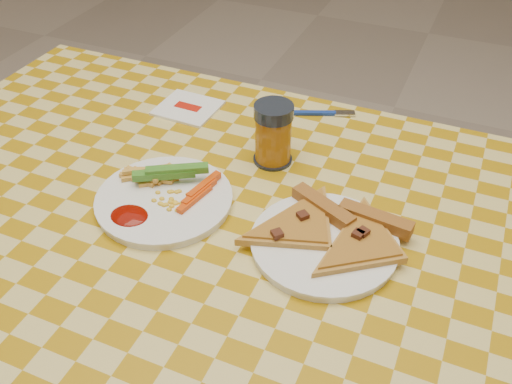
{
  "coord_description": "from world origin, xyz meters",
  "views": [
    {
      "loc": [
        0.31,
        -0.57,
        1.35
      ],
      "look_at": [
        0.03,
        0.08,
        0.78
      ],
      "focal_mm": 40.0,
      "sensor_mm": 36.0,
      "label": 1
    }
  ],
  "objects_px": {
    "table": "(218,261)",
    "drink_glass": "(273,134)",
    "plate_left": "(164,201)",
    "plate_right": "(324,244)"
  },
  "relations": [
    {
      "from": "table",
      "to": "drink_glass",
      "type": "relative_size",
      "value": 11.43
    },
    {
      "from": "plate_left",
      "to": "plate_right",
      "type": "distance_m",
      "value": 0.27
    },
    {
      "from": "table",
      "to": "drink_glass",
      "type": "bearing_deg",
      "value": 85.95
    },
    {
      "from": "plate_left",
      "to": "drink_glass",
      "type": "bearing_deg",
      "value": 57.12
    },
    {
      "from": "table",
      "to": "plate_left",
      "type": "relative_size",
      "value": 5.92
    },
    {
      "from": "table",
      "to": "drink_glass",
      "type": "height_order",
      "value": "drink_glass"
    },
    {
      "from": "drink_glass",
      "to": "plate_right",
      "type": "bearing_deg",
      "value": -48.92
    },
    {
      "from": "drink_glass",
      "to": "table",
      "type": "bearing_deg",
      "value": -94.05
    },
    {
      "from": "plate_right",
      "to": "drink_glass",
      "type": "relative_size",
      "value": 1.92
    },
    {
      "from": "plate_right",
      "to": "drink_glass",
      "type": "bearing_deg",
      "value": 131.08
    }
  ]
}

